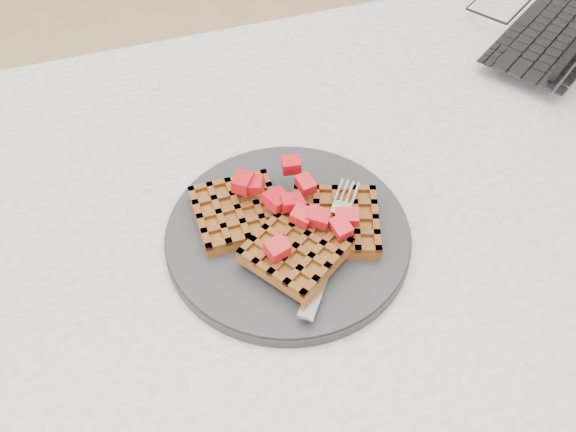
# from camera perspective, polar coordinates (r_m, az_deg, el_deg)

# --- Properties ---
(table) EXTENTS (1.20, 0.80, 0.75)m
(table) POSITION_cam_1_polar(r_m,az_deg,el_deg) (0.80, 4.32, -5.67)
(table) COLOR beige
(table) RESTS_ON ground
(plate) EXTENTS (0.26, 0.26, 0.02)m
(plate) POSITION_cam_1_polar(r_m,az_deg,el_deg) (0.69, 0.00, -1.73)
(plate) COLOR black
(plate) RESTS_ON table
(waffles) EXTENTS (0.20, 0.18, 0.03)m
(waffles) POSITION_cam_1_polar(r_m,az_deg,el_deg) (0.67, 0.12, -0.94)
(waffles) COLOR brown
(waffles) RESTS_ON plate
(strawberry_pile) EXTENTS (0.15, 0.15, 0.02)m
(strawberry_pile) POSITION_cam_1_polar(r_m,az_deg,el_deg) (0.65, 0.00, 0.80)
(strawberry_pile) COLOR #8E000A
(strawberry_pile) RESTS_ON waffles
(fork) EXTENTS (0.13, 0.16, 0.02)m
(fork) POSITION_cam_1_polar(r_m,az_deg,el_deg) (0.66, 3.94, -2.44)
(fork) COLOR silver
(fork) RESTS_ON plate
(laptop) EXTENTS (0.36, 0.34, 0.21)m
(laptop) POSITION_cam_1_polar(r_m,az_deg,el_deg) (1.03, 22.40, 16.36)
(laptop) COLOR black
(laptop) RESTS_ON table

